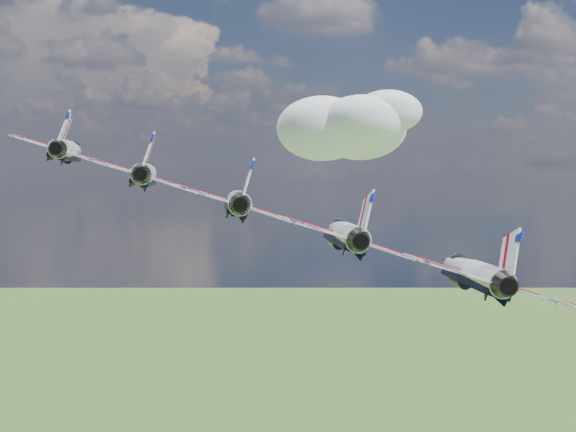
{
  "coord_description": "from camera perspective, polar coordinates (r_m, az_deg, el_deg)",
  "views": [
    {
      "loc": [
        -1.08,
        -76.73,
        154.28
      ],
      "look_at": [
        8.91,
        0.06,
        149.26
      ],
      "focal_mm": 50.0,
      "sensor_mm": 36.0,
      "label": 1
    }
  ],
  "objects": [
    {
      "name": "cloud_far",
      "position": [
        318.49,
        3.09,
        6.39
      ],
      "size": [
        63.42,
        49.83,
        24.92
      ],
      "primitive_type": "ellipsoid",
      "color": "white"
    },
    {
      "name": "jet_1",
      "position": [
        89.12,
        -10.01,
        3.01
      ],
      "size": [
        13.35,
        17.86,
        8.56
      ],
      "primitive_type": null,
      "rotation": [
        0.0,
        0.31,
        -0.03
      ],
      "color": "white"
    },
    {
      "name": "jet_3",
      "position": [
        74.45,
        3.97,
        -1.2
      ],
      "size": [
        13.35,
        17.86,
        8.56
      ],
      "primitive_type": null,
      "rotation": [
        0.0,
        0.31,
        -0.03
      ],
      "color": "white"
    },
    {
      "name": "jet_2",
      "position": [
        81.13,
        -3.64,
        1.1
      ],
      "size": [
        13.35,
        17.86,
        8.56
      ],
      "primitive_type": null,
      "rotation": [
        0.0,
        0.31,
        -0.03
      ],
      "color": "white"
    },
    {
      "name": "jet_0",
      "position": [
        98.1,
        -15.28,
        4.56
      ],
      "size": [
        13.35,
        17.86,
        8.56
      ],
      "primitive_type": null,
      "rotation": [
        0.0,
        0.31,
        -0.03
      ],
      "color": "white"
    },
    {
      "name": "jet_4",
      "position": [
        69.47,
        12.9,
        -3.86
      ],
      "size": [
        13.35,
        17.86,
        8.56
      ],
      "primitive_type": null,
      "rotation": [
        0.0,
        0.31,
        -0.03
      ],
      "color": "white"
    }
  ]
}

